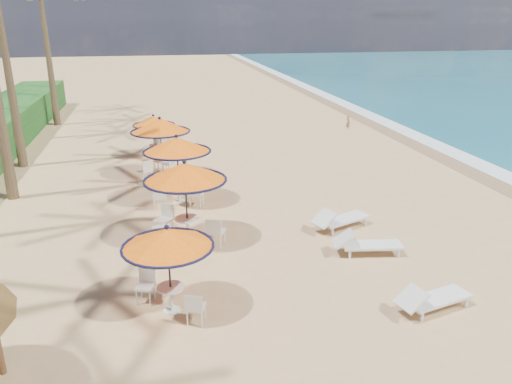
% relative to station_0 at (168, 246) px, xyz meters
% --- Properties ---
extents(ground, '(160.00, 160.00, 0.00)m').
position_rel_station_0_xyz_m(ground, '(5.23, 0.15, -1.67)').
color(ground, tan).
rests_on(ground, ground).
extents(foam_strip, '(1.20, 140.00, 0.04)m').
position_rel_station_0_xyz_m(foam_strip, '(14.53, 10.15, -1.67)').
color(foam_strip, white).
rests_on(foam_strip, ground).
extents(wetsand_band, '(1.40, 140.00, 0.02)m').
position_rel_station_0_xyz_m(wetsand_band, '(13.63, 10.15, -1.67)').
color(wetsand_band, olive).
rests_on(wetsand_band, ground).
extents(station_0, '(2.10, 2.10, 2.19)m').
position_rel_station_0_xyz_m(station_0, '(0.00, 0.00, 0.00)').
color(station_0, black).
rests_on(station_0, ground).
extents(station_1, '(2.48, 2.48, 2.59)m').
position_rel_station_0_xyz_m(station_1, '(0.63, 3.77, 0.22)').
color(station_1, black).
rests_on(station_1, ground).
extents(station_2, '(2.46, 2.46, 2.56)m').
position_rel_station_0_xyz_m(station_2, '(0.62, 7.22, 0.20)').
color(station_2, black).
rests_on(station_2, ground).
extents(station_3, '(2.50, 2.50, 2.60)m').
position_rel_station_0_xyz_m(station_3, '(0.09, 10.53, 0.23)').
color(station_3, black).
rests_on(station_3, ground).
extents(station_4, '(2.03, 2.03, 2.12)m').
position_rel_station_0_xyz_m(station_4, '(-0.10, 13.76, -0.12)').
color(station_4, black).
rests_on(station_4, ground).
extents(lounger_near, '(2.02, 1.04, 0.69)m').
position_rel_station_0_xyz_m(lounger_near, '(5.93, -1.21, -1.35)').
color(lounger_near, silver).
rests_on(lounger_near, ground).
extents(lounger_mid, '(2.06, 0.92, 0.71)m').
position_rel_station_0_xyz_m(lounger_mid, '(5.61, 1.84, -1.34)').
color(lounger_mid, silver).
rests_on(lounger_mid, ground).
extents(lounger_far, '(2.14, 1.36, 0.73)m').
position_rel_station_0_xyz_m(lounger_far, '(5.53, 3.72, -1.33)').
color(lounger_far, silver).
rests_on(lounger_far, ground).
extents(person, '(0.31, 0.38, 0.89)m').
position_rel_station_0_xyz_m(person, '(11.46, 18.00, -1.23)').
color(person, '#95694B').
rests_on(person, ground).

